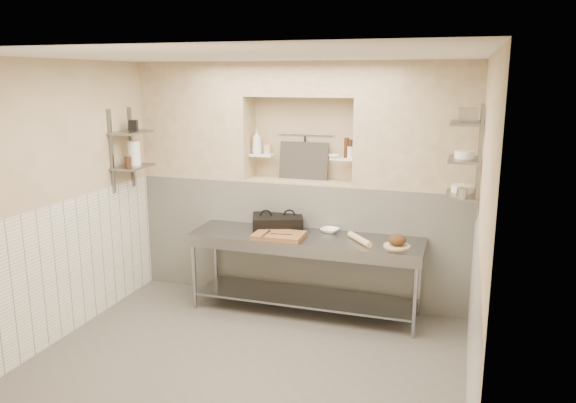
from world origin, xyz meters
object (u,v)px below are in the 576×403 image
at_px(panini_press, 278,222).
at_px(mixing_bowl, 330,230).
at_px(prep_table, 305,259).
at_px(bottle_soap, 257,142).
at_px(bread_loaf, 397,240).
at_px(bowl_alcove, 334,156).
at_px(rolling_pin, 360,239).
at_px(cutting_board, 279,235).
at_px(jug_left, 134,153).

xyz_separation_m(panini_press, mixing_bowl, (0.62, 0.02, -0.05)).
height_order(prep_table, mixing_bowl, mixing_bowl).
relative_size(prep_table, bottle_soap, 8.80).
bearing_deg(panini_press, bread_loaf, -31.80).
bearing_deg(mixing_bowl, prep_table, -132.51).
xyz_separation_m(panini_press, bowl_alcove, (0.58, 0.30, 0.75)).
bearing_deg(bowl_alcove, rolling_pin, -52.33).
height_order(cutting_board, bread_loaf, bread_loaf).
xyz_separation_m(prep_table, mixing_bowl, (0.22, 0.24, 0.28)).
height_order(prep_table, cutting_board, cutting_board).
relative_size(cutting_board, jug_left, 1.91).
relative_size(bottle_soap, jug_left, 1.04).
relative_size(mixing_bowl, bottle_soap, 0.68).
bearing_deg(bowl_alcove, cutting_board, -124.83).
xyz_separation_m(cutting_board, bowl_alcove, (0.45, 0.65, 0.81)).
relative_size(panini_press, rolling_pin, 1.55).
xyz_separation_m(bread_loaf, bowl_alcove, (-0.83, 0.59, 0.76)).
relative_size(prep_table, panini_press, 3.82).
relative_size(bread_loaf, bowl_alcove, 1.56).
bearing_deg(mixing_bowl, jug_left, -171.53).
distance_m(panini_press, mixing_bowl, 0.62).
relative_size(rolling_pin, bowl_alcove, 3.60).
bearing_deg(bottle_soap, jug_left, -152.46).
relative_size(bottle_soap, bowl_alcove, 2.43).
relative_size(cutting_board, bottle_soap, 1.84).
bearing_deg(bread_loaf, panini_press, 168.38).
height_order(cutting_board, bottle_soap, bottle_soap).
bearing_deg(bottle_soap, panini_press, -42.83).
relative_size(bread_loaf, jug_left, 0.67).
distance_m(bread_loaf, bottle_soap, 2.10).
xyz_separation_m(bread_loaf, jug_left, (-3.07, -0.02, 0.78)).
bearing_deg(rolling_pin, bowl_alcove, 127.67).
distance_m(cutting_board, bowl_alcove, 1.13).
xyz_separation_m(prep_table, jug_left, (-2.05, -0.09, 1.11)).
xyz_separation_m(mixing_bowl, bottle_soap, (-1.00, 0.33, 0.94)).
height_order(rolling_pin, bottle_soap, bottle_soap).
bearing_deg(mixing_bowl, bread_loaf, -21.64).
bearing_deg(rolling_pin, bread_loaf, -5.09).
distance_m(bottle_soap, jug_left, 1.45).
relative_size(bread_loaf, bottle_soap, 0.64).
distance_m(panini_press, bottle_soap, 1.02).
xyz_separation_m(bowl_alcove, jug_left, (-2.24, -0.61, 0.02)).
distance_m(bread_loaf, bowl_alcove, 1.27).
bearing_deg(cutting_board, bottle_soap, 126.25).
xyz_separation_m(cutting_board, rolling_pin, (0.88, 0.09, 0.01)).
relative_size(cutting_board, bread_loaf, 2.87).
bearing_deg(panini_press, jug_left, 170.57).
bearing_deg(bread_loaf, jug_left, -179.54).
distance_m(prep_table, mixing_bowl, 0.43).
xyz_separation_m(prep_table, bowl_alcove, (0.19, 0.52, 1.09)).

